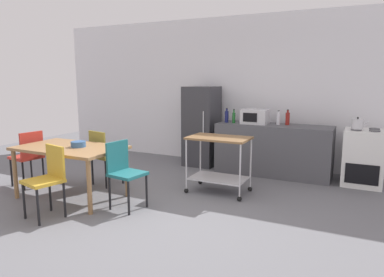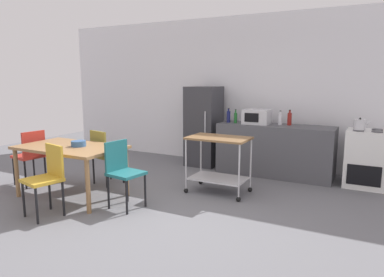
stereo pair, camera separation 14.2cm
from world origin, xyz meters
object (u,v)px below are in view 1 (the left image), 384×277
at_px(chair_teal, 124,170).
at_px(refrigerator, 202,126).
at_px(bottle_soda, 278,119).
at_px(kettle, 357,124).
at_px(bottle_vinegar, 288,118).
at_px(stove_oven, 363,157).
at_px(dining_table, 70,152).
at_px(bottle_sparkling_water, 227,116).
at_px(chair_mustard, 48,176).
at_px(microwave, 255,117).
at_px(chair_olive, 104,154).
at_px(chair_red, 28,155).
at_px(fruit_bowl, 78,144).
at_px(bottle_hot_sauce, 234,117).
at_px(kitchen_cart, 219,155).

height_order(chair_teal, refrigerator, refrigerator).
relative_size(bottle_soda, kettle, 1.05).
height_order(refrigerator, bottle_vinegar, refrigerator).
bearing_deg(stove_oven, dining_table, -145.94).
relative_size(chair_teal, refrigerator, 0.57).
distance_m(stove_oven, bottle_sparkling_water, 2.39).
bearing_deg(chair_mustard, bottle_soda, 69.96).
xyz_separation_m(chair_teal, microwave, (1.03, 2.50, 0.51)).
height_order(dining_table, chair_olive, chair_olive).
xyz_separation_m(chair_red, bottle_sparkling_water, (2.43, 2.38, 0.49)).
xyz_separation_m(chair_mustard, bottle_soda, (2.08, 3.22, 0.49)).
height_order(dining_table, chair_mustard, chair_mustard).
distance_m(chair_red, fruit_bowl, 1.15).
distance_m(dining_table, bottle_soda, 3.50).
bearing_deg(stove_oven, microwave, -178.91).
relative_size(bottle_sparkling_water, bottle_hot_sauce, 1.06).
distance_m(chair_mustard, bottle_sparkling_water, 3.38).
bearing_deg(bottle_soda, bottle_vinegar, 21.17).
relative_size(dining_table, refrigerator, 0.97).
distance_m(refrigerator, microwave, 1.14).
bearing_deg(bottle_hot_sauce, fruit_bowl, -120.93).
bearing_deg(kettle, kitchen_cart, -144.79).
bearing_deg(stove_oven, chair_teal, -138.04).
relative_size(bottle_hot_sauce, bottle_vinegar, 0.94).
relative_size(chair_mustard, fruit_bowl, 4.30).
bearing_deg(microwave, kitchen_cart, -96.15).
xyz_separation_m(stove_oven, kitchen_cart, (-1.94, -1.38, 0.12)).
distance_m(stove_oven, fruit_bowl, 4.42).
bearing_deg(dining_table, kettle, 33.86).
distance_m(refrigerator, kettle, 2.80).
height_order(kitchen_cart, kettle, kettle).
xyz_separation_m(dining_table, stove_oven, (3.76, 2.54, -0.22)).
relative_size(chair_red, stove_oven, 0.97).
distance_m(stove_oven, kettle, 0.57).
distance_m(chair_teal, chair_mustard, 0.94).
xyz_separation_m(bottle_soda, kettle, (1.27, -0.12, -0.00)).
relative_size(chair_mustard, microwave, 1.93).
bearing_deg(microwave, chair_mustard, -117.86).
xyz_separation_m(fruit_bowl, kettle, (3.51, 2.40, 0.21)).
relative_size(chair_olive, kettle, 3.71).
bearing_deg(bottle_soda, dining_table, -132.83).
bearing_deg(chair_teal, kitchen_cart, -29.68).
distance_m(chair_mustard, microwave, 3.62).
xyz_separation_m(refrigerator, bottle_vinegar, (1.66, -0.01, 0.24)).
bearing_deg(bottle_soda, chair_mustard, -122.88).
distance_m(chair_olive, microwave, 2.71).
distance_m(refrigerator, fruit_bowl, 2.68).
bearing_deg(refrigerator, bottle_hot_sauce, -12.50).
distance_m(kitchen_cart, bottle_hot_sauce, 1.39).
relative_size(bottle_sparkling_water, bottle_soda, 1.06).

